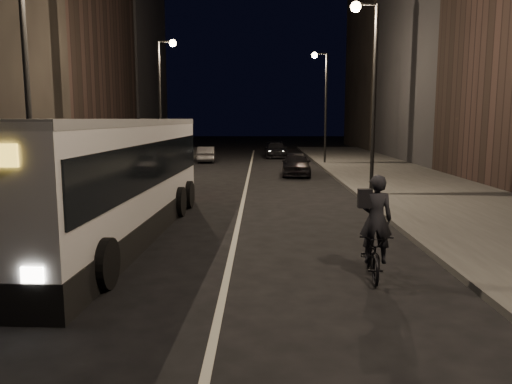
{
  "coord_description": "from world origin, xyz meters",
  "views": [
    {
      "loc": [
        0.74,
        -9.72,
        3.43
      ],
      "look_at": [
        0.62,
        3.4,
        1.5
      ],
      "focal_mm": 35.0,
      "sensor_mm": 36.0,
      "label": 1
    }
  ],
  "objects_px": {
    "streetlight_left_near": "(34,46)",
    "car_far": "(276,150)",
    "streetlight_left_far": "(164,88)",
    "city_bus": "(110,174)",
    "cyclist_on_bicycle": "(373,244)",
    "car_near": "(296,164)",
    "car_mid": "(206,154)",
    "streetlight_right_mid": "(369,73)",
    "streetlight_right_far": "(322,93)"
  },
  "relations": [
    {
      "from": "streetlight_left_near",
      "to": "car_far",
      "type": "xyz_separation_m",
      "value": [
        7.42,
        30.93,
        -4.67
      ]
    },
    {
      "from": "streetlight_left_near",
      "to": "streetlight_left_far",
      "type": "distance_m",
      "value": 18.0
    },
    {
      "from": "city_bus",
      "to": "cyclist_on_bicycle",
      "type": "height_order",
      "value": "city_bus"
    },
    {
      "from": "car_near",
      "to": "city_bus",
      "type": "bearing_deg",
      "value": -109.14
    },
    {
      "from": "city_bus",
      "to": "car_mid",
      "type": "distance_m",
      "value": 25.6
    },
    {
      "from": "streetlight_right_mid",
      "to": "cyclist_on_bicycle",
      "type": "bearing_deg",
      "value": -100.87
    },
    {
      "from": "streetlight_left_far",
      "to": "car_mid",
      "type": "bearing_deg",
      "value": 77.88
    },
    {
      "from": "streetlight_left_far",
      "to": "cyclist_on_bicycle",
      "type": "height_order",
      "value": "streetlight_left_far"
    },
    {
      "from": "streetlight_right_mid",
      "to": "car_near",
      "type": "distance_m",
      "value": 10.0
    },
    {
      "from": "streetlight_left_far",
      "to": "cyclist_on_bicycle",
      "type": "xyz_separation_m",
      "value": [
        8.51,
        -21.21,
        -4.6
      ]
    },
    {
      "from": "streetlight_left_far",
      "to": "car_near",
      "type": "xyz_separation_m",
      "value": [
        8.24,
        -1.48,
        -4.65
      ]
    },
    {
      "from": "streetlight_right_far",
      "to": "city_bus",
      "type": "xyz_separation_m",
      "value": [
        -8.93,
        -23.5,
        -3.5
      ]
    },
    {
      "from": "car_mid",
      "to": "car_near",
      "type": "bearing_deg",
      "value": 120.65
    },
    {
      "from": "streetlight_left_far",
      "to": "cyclist_on_bicycle",
      "type": "distance_m",
      "value": 23.32
    },
    {
      "from": "streetlight_right_mid",
      "to": "car_far",
      "type": "height_order",
      "value": "streetlight_right_mid"
    },
    {
      "from": "streetlight_right_mid",
      "to": "car_near",
      "type": "height_order",
      "value": "streetlight_right_mid"
    },
    {
      "from": "streetlight_right_mid",
      "to": "streetlight_left_far",
      "type": "height_order",
      "value": "same"
    },
    {
      "from": "streetlight_right_far",
      "to": "streetlight_left_near",
      "type": "xyz_separation_m",
      "value": [
        -10.66,
        -24.0,
        0.0
      ]
    },
    {
      "from": "cyclist_on_bicycle",
      "to": "car_mid",
      "type": "bearing_deg",
      "value": 108.08
    },
    {
      "from": "streetlight_right_far",
      "to": "car_mid",
      "type": "distance_m",
      "value": 10.32
    },
    {
      "from": "city_bus",
      "to": "car_mid",
      "type": "xyz_separation_m",
      "value": [
        0.0,
        25.57,
        -1.24
      ]
    },
    {
      "from": "streetlight_right_mid",
      "to": "car_far",
      "type": "distance_m",
      "value": 23.63
    },
    {
      "from": "streetlight_left_far",
      "to": "streetlight_right_mid",
      "type": "bearing_deg",
      "value": -43.16
    },
    {
      "from": "streetlight_right_far",
      "to": "streetlight_left_far",
      "type": "height_order",
      "value": "same"
    },
    {
      "from": "streetlight_left_near",
      "to": "cyclist_on_bicycle",
      "type": "xyz_separation_m",
      "value": [
        8.51,
        -3.21,
        -4.6
      ]
    },
    {
      "from": "car_near",
      "to": "streetlight_left_near",
      "type": "bearing_deg",
      "value": -113.54
    },
    {
      "from": "car_near",
      "to": "streetlight_right_far",
      "type": "bearing_deg",
      "value": 74.99
    },
    {
      "from": "car_near",
      "to": "car_far",
      "type": "distance_m",
      "value": 14.43
    },
    {
      "from": "streetlight_left_near",
      "to": "cyclist_on_bicycle",
      "type": "distance_m",
      "value": 10.19
    },
    {
      "from": "streetlight_left_near",
      "to": "city_bus",
      "type": "distance_m",
      "value": 3.93
    },
    {
      "from": "streetlight_left_near",
      "to": "car_far",
      "type": "distance_m",
      "value": 32.15
    },
    {
      "from": "streetlight_right_mid",
      "to": "streetlight_right_far",
      "type": "bearing_deg",
      "value": 90.0
    },
    {
      "from": "car_mid",
      "to": "car_far",
      "type": "xyz_separation_m",
      "value": [
        5.69,
        4.86,
        0.07
      ]
    },
    {
      "from": "car_mid",
      "to": "car_far",
      "type": "height_order",
      "value": "car_far"
    },
    {
      "from": "streetlight_right_far",
      "to": "city_bus",
      "type": "relative_size",
      "value": 0.63
    },
    {
      "from": "streetlight_right_far",
      "to": "car_far",
      "type": "xyz_separation_m",
      "value": [
        -3.24,
        6.93,
        -4.67
      ]
    },
    {
      "from": "cyclist_on_bicycle",
      "to": "car_far",
      "type": "distance_m",
      "value": 34.16
    },
    {
      "from": "streetlight_right_mid",
      "to": "car_mid",
      "type": "relative_size",
      "value": 2.16
    },
    {
      "from": "streetlight_right_far",
      "to": "city_bus",
      "type": "height_order",
      "value": "streetlight_right_far"
    },
    {
      "from": "city_bus",
      "to": "streetlight_left_far",
      "type": "bearing_deg",
      "value": 97.84
    },
    {
      "from": "streetlight_right_far",
      "to": "car_far",
      "type": "bearing_deg",
      "value": 115.07
    },
    {
      "from": "streetlight_right_far",
      "to": "car_far",
      "type": "relative_size",
      "value": 1.72
    },
    {
      "from": "cyclist_on_bicycle",
      "to": "car_mid",
      "type": "height_order",
      "value": "cyclist_on_bicycle"
    },
    {
      "from": "city_bus",
      "to": "cyclist_on_bicycle",
      "type": "distance_m",
      "value": 7.81
    },
    {
      "from": "streetlight_left_near",
      "to": "cyclist_on_bicycle",
      "type": "height_order",
      "value": "streetlight_left_near"
    },
    {
      "from": "streetlight_left_near",
      "to": "car_near",
      "type": "distance_m",
      "value": 19.04
    },
    {
      "from": "streetlight_left_far",
      "to": "streetlight_left_near",
      "type": "bearing_deg",
      "value": -90.0
    },
    {
      "from": "city_bus",
      "to": "car_mid",
      "type": "height_order",
      "value": "city_bus"
    },
    {
      "from": "streetlight_right_far",
      "to": "car_far",
      "type": "distance_m",
      "value": 8.97
    },
    {
      "from": "streetlight_right_far",
      "to": "car_mid",
      "type": "relative_size",
      "value": 2.16
    }
  ]
}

